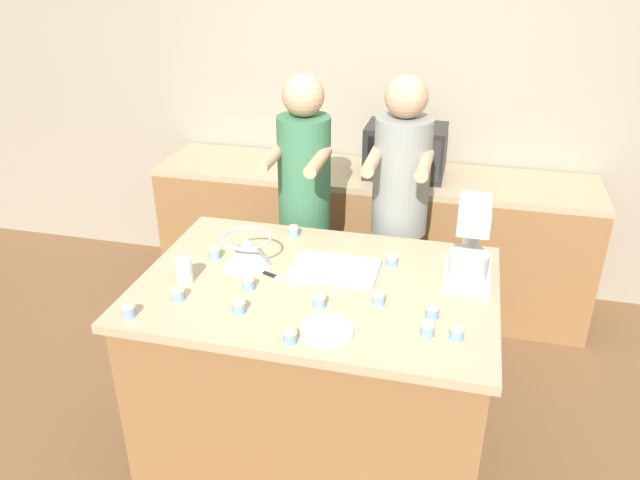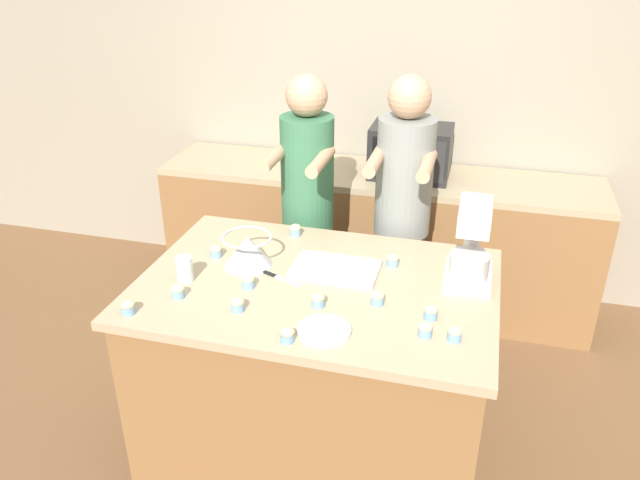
% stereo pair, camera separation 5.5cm
% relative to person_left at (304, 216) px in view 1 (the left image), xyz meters
% --- Properties ---
extents(ground_plane, '(16.00, 16.00, 0.00)m').
position_rel_person_left_xyz_m(ground_plane, '(0.26, -0.73, -0.90)').
color(ground_plane, brown).
extents(back_wall, '(10.00, 0.06, 2.70)m').
position_rel_person_left_xyz_m(back_wall, '(0.26, 1.08, 0.45)').
color(back_wall, gray).
rests_on(back_wall, ground_plane).
extents(island_counter, '(1.54, 1.05, 0.93)m').
position_rel_person_left_xyz_m(island_counter, '(0.26, -0.73, -0.43)').
color(island_counter, olive).
rests_on(island_counter, ground_plane).
extents(back_counter, '(2.80, 0.60, 0.91)m').
position_rel_person_left_xyz_m(back_counter, '(0.26, 0.73, -0.44)').
color(back_counter, olive).
rests_on(back_counter, ground_plane).
extents(person_left, '(0.30, 0.48, 1.66)m').
position_rel_person_left_xyz_m(person_left, '(0.00, 0.00, 0.00)').
color(person_left, '#33384C').
rests_on(person_left, ground_plane).
extents(person_right, '(0.31, 0.49, 1.69)m').
position_rel_person_left_xyz_m(person_right, '(0.52, 0.00, 0.01)').
color(person_right, brown).
rests_on(person_right, ground_plane).
extents(stand_mixer, '(0.20, 0.30, 0.36)m').
position_rel_person_left_xyz_m(stand_mixer, '(0.88, -0.54, 0.19)').
color(stand_mixer, white).
rests_on(stand_mixer, island_counter).
extents(mixing_bowl, '(0.23, 0.23, 0.15)m').
position_rel_person_left_xyz_m(mixing_bowl, '(-0.09, -0.66, 0.11)').
color(mixing_bowl, '#BCBCC1').
rests_on(mixing_bowl, island_counter).
extents(baking_tray, '(0.38, 0.24, 0.04)m').
position_rel_person_left_xyz_m(baking_tray, '(0.31, -0.62, 0.05)').
color(baking_tray, silver).
rests_on(baking_tray, island_counter).
extents(microwave_oven, '(0.49, 0.33, 0.32)m').
position_rel_person_left_xyz_m(microwave_oven, '(0.45, 0.72, 0.17)').
color(microwave_oven, black).
rests_on(microwave_oven, back_counter).
extents(drinking_glass, '(0.07, 0.07, 0.11)m').
position_rel_person_left_xyz_m(drinking_glass, '(-0.30, -0.87, 0.09)').
color(drinking_glass, silver).
rests_on(drinking_glass, island_counter).
extents(small_plate, '(0.21, 0.21, 0.02)m').
position_rel_person_left_xyz_m(small_plate, '(0.38, -1.09, 0.04)').
color(small_plate, white).
rests_on(small_plate, island_counter).
extents(knife, '(0.21, 0.10, 0.01)m').
position_rel_person_left_xyz_m(knife, '(0.08, -0.74, 0.03)').
color(knife, '#BCBCC1').
rests_on(knife, island_counter).
extents(cupcake_0, '(0.06, 0.06, 0.06)m').
position_rel_person_left_xyz_m(cupcake_0, '(0.01, -1.03, 0.06)').
color(cupcake_0, '#759EC6').
rests_on(cupcake_0, island_counter).
extents(cupcake_1, '(0.06, 0.06, 0.06)m').
position_rel_person_left_xyz_m(cupcake_1, '(0.31, -0.91, 0.06)').
color(cupcake_1, '#759EC6').
rests_on(cupcake_1, island_counter).
extents(cupcake_2, '(0.06, 0.06, 0.06)m').
position_rel_person_left_xyz_m(cupcake_2, '(0.54, -0.84, 0.06)').
color(cupcake_2, '#759EC6').
rests_on(cupcake_2, island_counter).
extents(cupcake_3, '(0.06, 0.06, 0.06)m').
position_rel_person_left_xyz_m(cupcake_3, '(0.75, -1.01, 0.06)').
color(cupcake_3, '#759EC6').
rests_on(cupcake_3, island_counter).
extents(cupcake_4, '(0.06, 0.06, 0.06)m').
position_rel_person_left_xyz_m(cupcake_4, '(-0.27, -1.00, 0.06)').
color(cupcake_4, '#759EC6').
rests_on(cupcake_4, island_counter).
extents(cupcake_5, '(0.06, 0.06, 0.06)m').
position_rel_person_left_xyz_m(cupcake_5, '(-0.02, -0.85, 0.06)').
color(cupcake_5, '#759EC6').
rests_on(cupcake_5, island_counter).
extents(cupcake_6, '(0.06, 0.06, 0.06)m').
position_rel_person_left_xyz_m(cupcake_6, '(0.86, -1.01, 0.06)').
color(cupcake_6, '#759EC6').
rests_on(cupcake_6, island_counter).
extents(cupcake_7, '(0.06, 0.06, 0.06)m').
position_rel_person_left_xyz_m(cupcake_7, '(-0.40, -1.16, 0.06)').
color(cupcake_7, '#759EC6').
rests_on(cupcake_7, island_counter).
extents(cupcake_8, '(0.06, 0.06, 0.06)m').
position_rel_person_left_xyz_m(cupcake_8, '(0.55, -0.50, 0.06)').
color(cupcake_8, '#759EC6').
rests_on(cupcake_8, island_counter).
extents(cupcake_9, '(0.06, 0.06, 0.06)m').
position_rel_person_left_xyz_m(cupcake_9, '(0.76, -0.89, 0.06)').
color(cupcake_9, '#759EC6').
rests_on(cupcake_9, island_counter).
extents(cupcake_10, '(0.06, 0.06, 0.06)m').
position_rel_person_left_xyz_m(cupcake_10, '(0.03, -0.31, 0.06)').
color(cupcake_10, '#759EC6').
rests_on(cupcake_10, island_counter).
extents(cupcake_11, '(0.06, 0.06, 0.06)m').
position_rel_person_left_xyz_m(cupcake_11, '(-0.26, -0.63, 0.06)').
color(cupcake_11, '#759EC6').
rests_on(cupcake_11, island_counter).
extents(cupcake_12, '(0.06, 0.06, 0.06)m').
position_rel_person_left_xyz_m(cupcake_12, '(0.26, -1.18, 0.06)').
color(cupcake_12, '#759EC6').
rests_on(cupcake_12, island_counter).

